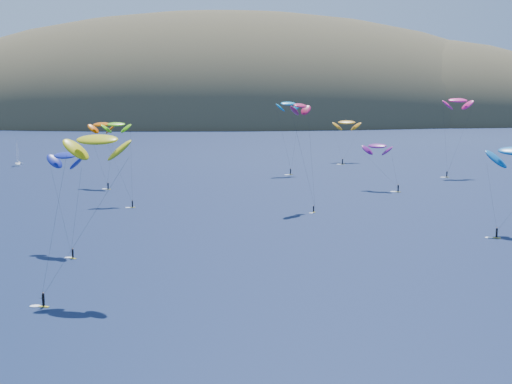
% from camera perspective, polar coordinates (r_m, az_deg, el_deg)
% --- Properties ---
extents(island, '(730.00, 300.00, 210.00)m').
position_cam_1_polar(island, '(623.96, -0.33, 4.77)').
color(island, '#3D3526').
rests_on(island, ground).
extents(sailboat, '(7.89, 6.80, 9.52)m').
position_cam_1_polar(sailboat, '(283.60, -18.53, 2.21)').
color(sailboat, white).
rests_on(sailboat, ground).
extents(kitesurfer_1, '(9.75, 12.01, 20.85)m').
position_cam_1_polar(kitesurfer_1, '(216.75, -12.24, 5.29)').
color(kitesurfer_1, gold).
rests_on(kitesurfer_1, ground).
extents(kitesurfer_2, '(12.98, 11.31, 24.84)m').
position_cam_1_polar(kitesurfer_2, '(103.87, -12.60, 4.09)').
color(kitesurfer_2, gold).
rests_on(kitesurfer_2, ground).
extents(kitesurfer_3, '(8.80, 11.18, 22.01)m').
position_cam_1_polar(kitesurfer_3, '(184.93, -11.13, 5.31)').
color(kitesurfer_3, gold).
rests_on(kitesurfer_3, ground).
extents(kitesurfer_4, '(9.44, 7.85, 26.18)m').
position_cam_1_polar(kitesurfer_4, '(243.01, 2.60, 7.06)').
color(kitesurfer_4, gold).
rests_on(kitesurfer_4, ground).
extents(kitesurfer_6, '(10.11, 11.18, 14.95)m').
position_cam_1_polar(kitesurfer_6, '(208.73, 9.69, 3.64)').
color(kitesurfer_6, gold).
rests_on(kitesurfer_6, ground).
extents(kitesurfer_8, '(10.46, 7.69, 27.78)m').
position_cam_1_polar(kitesurfer_8, '(246.12, 15.85, 7.06)').
color(kitesurfer_8, gold).
rests_on(kitesurfer_8, ground).
extents(kitesurfer_9, '(7.55, 12.00, 27.10)m').
position_cam_1_polar(kitesurfer_9, '(173.55, 3.56, 6.90)').
color(kitesurfer_9, gold).
rests_on(kitesurfer_9, ground).
extents(kitesurfer_10, '(8.71, 13.34, 19.41)m').
position_cam_1_polar(kitesurfer_10, '(134.49, -15.02, 2.83)').
color(kitesurfer_10, gold).
rests_on(kitesurfer_10, ground).
extents(kitesurfer_11, '(11.09, 14.22, 18.38)m').
position_cam_1_polar(kitesurfer_11, '(284.29, 7.27, 5.54)').
color(kitesurfer_11, gold).
rests_on(kitesurfer_11, ground).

